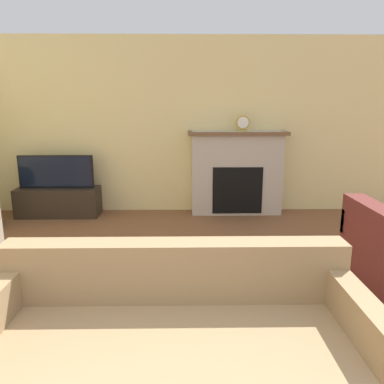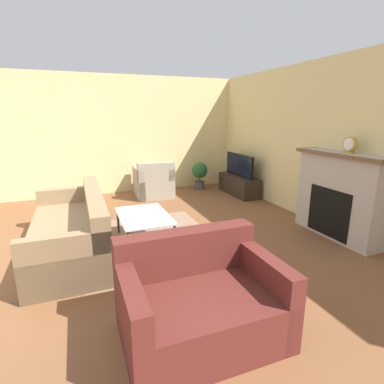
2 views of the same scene
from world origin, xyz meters
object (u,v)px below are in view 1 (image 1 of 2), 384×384
coffee_table (179,263)px  mantel_clock (243,123)px  tv (56,172)px  couch_sectional (174,343)px

coffee_table → mantel_clock: bearing=71.6°
tv → mantel_clock: size_ratio=4.80×
couch_sectional → mantel_clock: 4.03m
couch_sectional → mantel_clock: mantel_clock is taller
tv → mantel_clock: (2.83, 0.12, 0.72)m
coffee_table → couch_sectional: bearing=-90.6°
couch_sectional → tv: bearing=117.6°
couch_sectional → mantel_clock: bearing=76.0°
tv → couch_sectional: size_ratio=0.50×
tv → coffee_table: tv is taller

